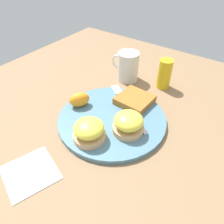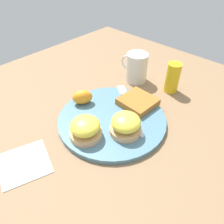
# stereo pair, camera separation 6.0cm
# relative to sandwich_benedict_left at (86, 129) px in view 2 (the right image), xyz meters

# --- Properties ---
(ground_plane) EXTENTS (1.10, 1.10, 0.00)m
(ground_plane) POSITION_rel_sandwich_benedict_left_xyz_m (0.00, -0.10, -0.04)
(ground_plane) COLOR #846647
(plate) EXTENTS (0.30, 0.30, 0.01)m
(plate) POSITION_rel_sandwich_benedict_left_xyz_m (0.00, -0.10, -0.03)
(plate) COLOR slate
(plate) RESTS_ON ground_plane
(sandwich_benedict_left) EXTENTS (0.08, 0.08, 0.06)m
(sandwich_benedict_left) POSITION_rel_sandwich_benedict_left_xyz_m (0.00, 0.00, 0.00)
(sandwich_benedict_left) COLOR tan
(sandwich_benedict_left) RESTS_ON plate
(sandwich_benedict_right) EXTENTS (0.08, 0.08, 0.06)m
(sandwich_benedict_right) POSITION_rel_sandwich_benedict_left_xyz_m (-0.06, -0.08, 0.00)
(sandwich_benedict_right) COLOR tan
(sandwich_benedict_right) RESTS_ON plate
(hashbrown_patty) EXTENTS (0.10, 0.10, 0.02)m
(hashbrown_patty) POSITION_rel_sandwich_benedict_left_xyz_m (-0.01, -0.19, -0.02)
(hashbrown_patty) COLOR #A06226
(hashbrown_patty) RESTS_ON plate
(orange_wedge) EXTENTS (0.06, 0.07, 0.04)m
(orange_wedge) POSITION_rel_sandwich_benedict_left_xyz_m (0.11, -0.09, -0.01)
(orange_wedge) COLOR orange
(orange_wedge) RESTS_ON plate
(fork) EXTENTS (0.20, 0.15, 0.00)m
(fork) POSITION_rel_sandwich_benedict_left_xyz_m (0.00, -0.17, -0.02)
(fork) COLOR silver
(fork) RESTS_ON plate
(cup) EXTENTS (0.11, 0.07, 0.10)m
(cup) POSITION_rel_sandwich_benedict_left_xyz_m (0.09, -0.31, 0.01)
(cup) COLOR silver
(cup) RESTS_ON ground_plane
(napkin) EXTENTS (0.14, 0.14, 0.00)m
(napkin) POSITION_rel_sandwich_benedict_left_xyz_m (0.05, 0.15, -0.04)
(napkin) COLOR white
(napkin) RESTS_ON ground_plane
(condiment_bottle) EXTENTS (0.04, 0.04, 0.10)m
(condiment_bottle) POSITION_rel_sandwich_benedict_left_xyz_m (-0.04, -0.34, 0.01)
(condiment_bottle) COLOR gold
(condiment_bottle) RESTS_ON ground_plane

